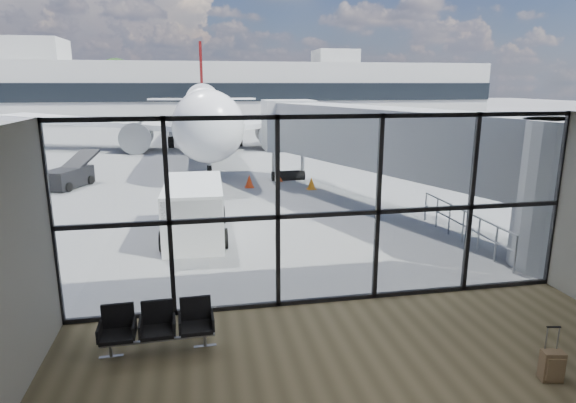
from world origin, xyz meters
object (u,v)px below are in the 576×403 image
object	(u,v)px
airliner	(204,111)
belt_loader	(69,176)
suitcase	(552,366)
service_van	(194,210)
seating_row	(158,324)

from	to	relation	value
airliner	belt_loader	xyz separation A→B (m)	(-7.22, -15.64, -2.38)
suitcase	service_van	size ratio (longest dim) A/B	0.23
service_van	belt_loader	world-z (taller)	service_van
service_van	airliner	bearing A→B (deg)	89.49
seating_row	service_van	distance (m)	7.18
airliner	belt_loader	distance (m)	17.39
airliner	seating_row	bearing A→B (deg)	-92.51
seating_row	airliner	xyz separation A→B (m)	(1.65, 32.40, 2.40)
seating_row	suitcase	distance (m)	7.33
airliner	suitcase	bearing A→B (deg)	-81.00
seating_row	airliner	size ratio (longest dim) A/B	0.06
suitcase	airliner	xyz separation A→B (m)	(-5.26, 34.82, 2.63)
airliner	service_van	size ratio (longest dim) A/B	8.50
service_van	belt_loader	size ratio (longest dim) A/B	1.15
seating_row	belt_loader	world-z (taller)	belt_loader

